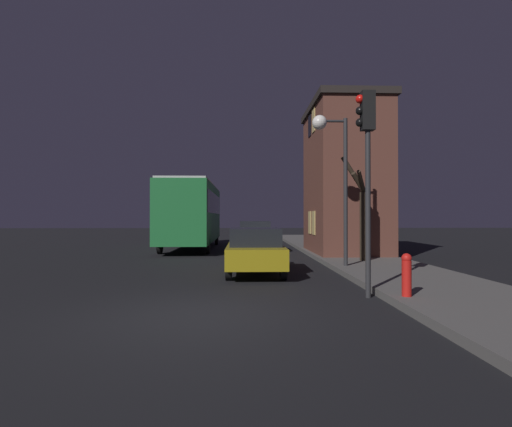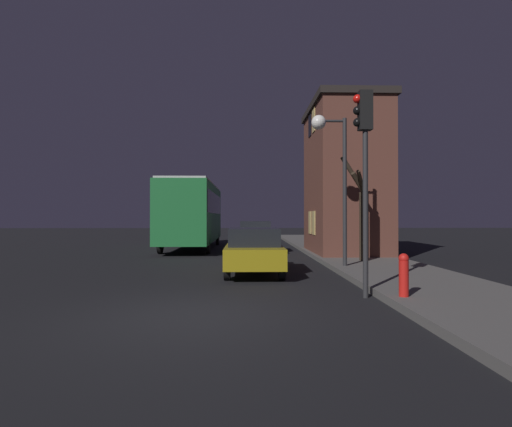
# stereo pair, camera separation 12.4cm
# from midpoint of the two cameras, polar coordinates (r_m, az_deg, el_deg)

# --- Properties ---
(ground_plane) EXTENTS (120.00, 120.00, 0.00)m
(ground_plane) POSITION_cam_midpoint_polar(r_m,az_deg,el_deg) (7.82, -9.15, -14.14)
(ground_plane) COLOR black
(sidewalk) EXTENTS (3.43, 60.00, 0.17)m
(sidewalk) POSITION_cam_midpoint_polar(r_m,az_deg,el_deg) (9.08, 30.39, -11.60)
(sidewalk) COLOR #514F4C
(sidewalk) RESTS_ON ground
(brick_building) EXTENTS (3.37, 5.59, 7.08)m
(brick_building) POSITION_cam_midpoint_polar(r_m,az_deg,el_deg) (19.67, 12.33, 5.01)
(brick_building) COLOR brown
(brick_building) RESTS_ON sidewalk
(streetlamp) EXTENTS (1.22, 0.50, 5.18)m
(streetlamp) POSITION_cam_midpoint_polar(r_m,az_deg,el_deg) (14.13, 10.41, 8.66)
(streetlamp) COLOR #28282B
(streetlamp) RESTS_ON sidewalk
(traffic_light) EXTENTS (0.43, 0.24, 4.73)m
(traffic_light) POSITION_cam_midpoint_polar(r_m,az_deg,el_deg) (9.59, 15.15, 8.71)
(traffic_light) COLOR #28282B
(traffic_light) RESTS_ON ground
(bare_tree) EXTENTS (1.17, 0.94, 3.99)m
(bare_tree) POSITION_cam_midpoint_polar(r_m,az_deg,el_deg) (15.84, 14.77, -0.24)
(bare_tree) COLOR #2D2319
(bare_tree) RESTS_ON sidewalk
(bus) EXTENTS (2.60, 10.11, 3.77)m
(bus) POSITION_cam_midpoint_polar(r_m,az_deg,el_deg) (23.57, -9.23, 0.44)
(bus) COLOR #1E6B33
(bus) RESTS_ON ground
(car_near_lane) EXTENTS (1.78, 4.29, 1.49)m
(car_near_lane) POSITION_cam_midpoint_polar(r_m,az_deg,el_deg) (13.05, -0.45, -5.16)
(car_near_lane) COLOR olive
(car_near_lane) RESTS_ON ground
(car_mid_lane) EXTENTS (1.72, 3.85, 1.64)m
(car_mid_lane) POSITION_cam_midpoint_polar(r_m,az_deg,el_deg) (20.77, -0.37, -3.26)
(car_mid_lane) COLOR beige
(car_mid_lane) RESTS_ON ground
(fire_hydrant) EXTENTS (0.21, 0.21, 0.91)m
(fire_hydrant) POSITION_cam_midpoint_polar(r_m,az_deg,el_deg) (9.04, 20.34, -8.07)
(fire_hydrant) COLOR red
(fire_hydrant) RESTS_ON sidewalk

